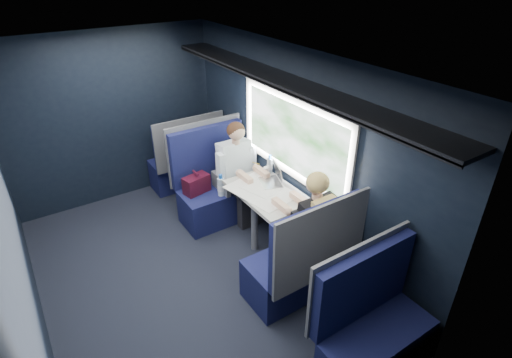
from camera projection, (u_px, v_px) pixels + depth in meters
ground at (187, 277)px, 4.37m from camera, size 2.80×4.20×0.01m
room_shell at (176, 155)px, 3.64m from camera, size 3.00×4.40×2.40m
table at (266, 198)px, 4.53m from camera, size 0.62×1.00×0.74m
seat_bay_near at (215, 188)px, 5.19m from camera, size 1.04×0.62×1.26m
seat_bay_far at (300, 264)px, 3.93m from camera, size 1.04×0.62×1.26m
seat_row_front at (186, 161)px, 5.87m from camera, size 1.04×0.51×1.16m
seat_row_back at (371, 329)px, 3.26m from camera, size 1.04×0.51×1.16m
man at (239, 168)px, 5.04m from camera, size 0.53×0.56×1.32m
woman at (311, 222)px, 4.01m from camera, size 0.53×0.56×1.32m
papers at (261, 191)px, 4.50m from camera, size 0.65×0.84×0.01m
laptop at (274, 177)px, 4.66m from camera, size 0.31×0.35×0.22m
bottle_small at (270, 165)px, 4.83m from camera, size 0.07×0.07×0.24m
cup at (266, 171)px, 4.83m from camera, size 0.07×0.07×0.09m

